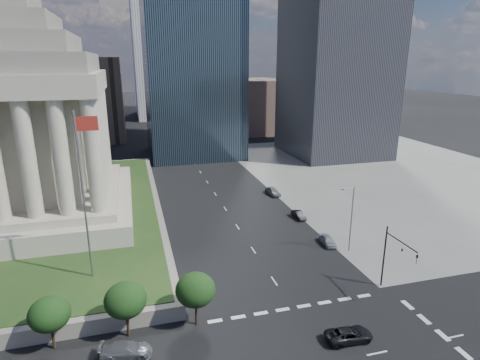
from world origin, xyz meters
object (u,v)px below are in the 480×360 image
object	(u,v)px
street_lamp_north	(351,215)
suv_grey	(126,350)
parked_sedan_near	(328,240)
pickup_truck	(349,335)
war_memorial	(9,98)
flagpole	(84,188)
traffic_signal_ne	(394,254)
parked_sedan_far	(273,191)
parked_sedan_mid	(299,215)

from	to	relation	value
street_lamp_north	suv_grey	distance (m)	34.90
parked_sedan_near	pickup_truck	bearing A→B (deg)	-105.90
war_memorial	pickup_truck	xyz separation A→B (m)	(37.30, -40.62, -20.73)
flagpole	traffic_signal_ne	bearing A→B (deg)	-16.71
parked_sedan_near	war_memorial	bearing A→B (deg)	162.04
war_memorial	suv_grey	distance (m)	45.22
war_memorial	parked_sedan_far	bearing A→B (deg)	5.31
parked_sedan_mid	flagpole	bearing A→B (deg)	-158.07
parked_sedan_mid	pickup_truck	bearing A→B (deg)	-106.65
street_lamp_north	parked_sedan_mid	size ratio (longest dim) A/B	2.60
suv_grey	parked_sedan_mid	world-z (taller)	suv_grey
flagpole	traffic_signal_ne	world-z (taller)	flagpole
traffic_signal_ne	parked_sedan_far	distance (m)	38.81
street_lamp_north	parked_sedan_near	xyz separation A→B (m)	(-1.83, 2.77, -4.97)
traffic_signal_ne	suv_grey	bearing A→B (deg)	-174.99
parked_sedan_mid	war_memorial	bearing A→B (deg)	166.56
suv_grey	parked_sedan_near	bearing A→B (deg)	-51.30
pickup_truck	parked_sedan_far	xyz separation A→B (m)	(8.20, 44.85, 0.11)
war_memorial	traffic_signal_ne	size ratio (longest dim) A/B	4.88
pickup_truck	parked_sedan_near	bearing A→B (deg)	-19.50
war_memorial	parked_sedan_far	world-z (taller)	war_memorial
war_memorial	suv_grey	bearing A→B (deg)	-66.94
street_lamp_north	pickup_truck	world-z (taller)	street_lamp_north
suv_grey	parked_sedan_near	world-z (taller)	suv_grey
suv_grey	parked_sedan_mid	size ratio (longest dim) A/B	1.27
street_lamp_north	suv_grey	world-z (taller)	street_lamp_north
parked_sedan_near	parked_sedan_far	xyz separation A→B (m)	(0.00, 24.46, 0.09)
traffic_signal_ne	parked_sedan_far	world-z (taller)	traffic_signal_ne
flagpole	parked_sedan_far	world-z (taller)	flagpole
traffic_signal_ne	parked_sedan_near	size ratio (longest dim) A/B	1.96
pickup_truck	parked_sedan_near	xyz separation A→B (m)	(8.20, 20.39, 0.03)
traffic_signal_ne	street_lamp_north	distance (m)	11.34
pickup_truck	suv_grey	distance (m)	21.85
pickup_truck	traffic_signal_ne	bearing A→B (deg)	-53.13
flagpole	suv_grey	distance (m)	18.32
flagpole	parked_sedan_near	bearing A→B (deg)	6.45
war_memorial	flagpole	size ratio (longest dim) A/B	1.95
street_lamp_north	parked_sedan_mid	bearing A→B (deg)	97.54
flagpole	traffic_signal_ne	size ratio (longest dim) A/B	2.50
parked_sedan_near	parked_sedan_far	world-z (taller)	parked_sedan_far
traffic_signal_ne	parked_sedan_near	distance (m)	14.83
suv_grey	parked_sedan_far	distance (m)	50.85
war_memorial	parked_sedan_mid	size ratio (longest dim) A/B	10.13
traffic_signal_ne	parked_sedan_mid	size ratio (longest dim) A/B	2.08
pickup_truck	street_lamp_north	bearing A→B (deg)	-27.24
traffic_signal_ne	parked_sedan_mid	world-z (taller)	traffic_signal_ne
parked_sedan_mid	parked_sedan_far	xyz separation A→B (m)	(0.00, 13.42, 0.15)
street_lamp_north	parked_sedan_near	world-z (taller)	street_lamp_north
war_memorial	street_lamp_north	size ratio (longest dim) A/B	3.90
parked_sedan_near	parked_sedan_mid	bearing A→B (deg)	96.01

